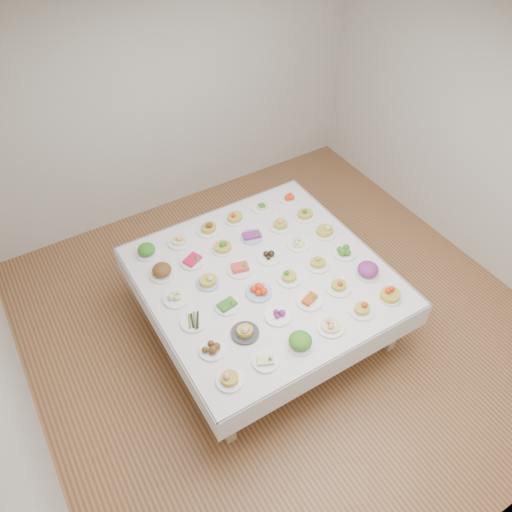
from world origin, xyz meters
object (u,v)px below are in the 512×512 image
dish_18 (176,296)px  dish_35 (289,198)px  dish_0 (230,377)px  display_table (264,280)px

dish_18 → dish_35: 1.82m
dish_0 → dish_35: bearing=44.6°
dish_18 → dish_35: bearing=21.6°
dish_18 → dish_35: (1.69, 0.67, -0.00)m
display_table → dish_18: size_ratio=8.99×
dish_18 → dish_35: dish_18 is taller
dish_0 → dish_35: 2.38m
display_table → dish_0: bearing=-135.3°
display_table → dish_18: (-0.85, 0.16, 0.11)m
display_table → dish_0: size_ratio=10.08×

